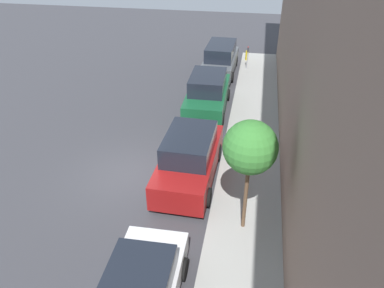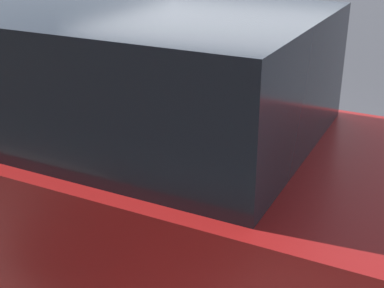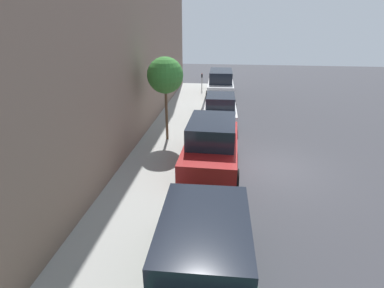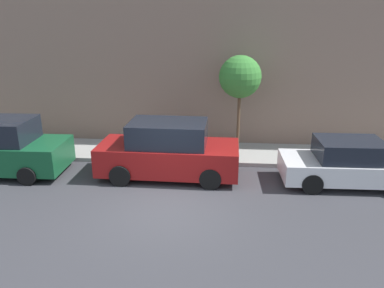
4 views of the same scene
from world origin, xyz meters
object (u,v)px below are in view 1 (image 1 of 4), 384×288
(parked_suv_fourth, at_px, (207,94))
(street_tree, at_px, (250,148))
(parked_suv_third, at_px, (189,158))
(fire_hydrant, at_px, (247,55))
(parked_minivan_fifth, at_px, (220,59))
(parking_meter_far, at_px, (248,55))

(parked_suv_fourth, xyz_separation_m, street_tree, (2.43, -8.53, 2.24))
(parked_suv_third, relative_size, fire_hydrant, 7.01)
(parked_minivan_fifth, distance_m, street_tree, 14.56)
(parked_suv_third, relative_size, parking_meter_far, 3.27)
(parking_meter_far, height_order, fire_hydrant, parking_meter_far)
(parked_suv_third, distance_m, street_tree, 4.01)
(parked_suv_fourth, distance_m, street_tree, 9.15)
(street_tree, bearing_deg, parked_suv_third, 132.45)
(parked_suv_fourth, height_order, fire_hydrant, parked_suv_fourth)
(parked_suv_third, xyz_separation_m, parked_suv_fourth, (-0.19, 6.08, 0.00))
(parked_minivan_fifth, xyz_separation_m, fire_hydrant, (1.60, 2.42, -0.43))
(parked_suv_fourth, xyz_separation_m, fire_hydrant, (1.62, 8.08, -0.44))
(fire_hydrant, bearing_deg, parked_minivan_fifth, -123.42)
(street_tree, height_order, fire_hydrant, street_tree)
(parked_suv_fourth, relative_size, parking_meter_far, 3.27)
(parked_suv_fourth, distance_m, parked_minivan_fifth, 5.66)
(parked_minivan_fifth, distance_m, parking_meter_far, 1.82)
(fire_hydrant, bearing_deg, parking_meter_far, -86.78)
(fire_hydrant, bearing_deg, parked_suv_fourth, -101.35)
(parked_suv_third, bearing_deg, street_tree, -47.55)
(parked_suv_third, distance_m, fire_hydrant, 14.23)
(parked_minivan_fifth, relative_size, parking_meter_far, 3.34)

